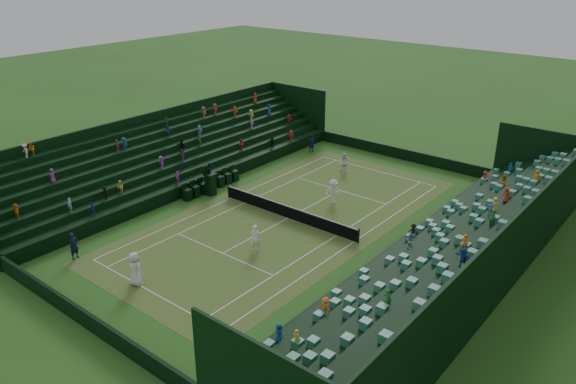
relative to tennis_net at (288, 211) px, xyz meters
name	(u,v)px	position (x,y,z in m)	size (l,w,h in m)	color
ground	(288,218)	(0.00, 0.00, -0.53)	(160.00, 160.00, 0.00)	#2C5D1D
court_surface	(288,218)	(0.00, 0.00, -0.52)	(12.97, 26.77, 0.01)	#337025
perimeter_wall_north	(400,153)	(0.00, 15.88, -0.03)	(17.17, 0.20, 1.00)	black
perimeter_wall_south	(85,319)	(0.00, -15.88, -0.03)	(17.17, 0.20, 1.00)	black
perimeter_wall_east	(396,249)	(8.48, 0.00, -0.03)	(0.20, 31.77, 1.00)	black
perimeter_wall_west	(204,183)	(-8.48, 0.00, -0.03)	(0.20, 31.77, 1.00)	black
north_grandstand	(465,256)	(12.66, 0.00, 1.02)	(6.60, 32.00, 4.90)	black
south_grandstand	(168,159)	(-12.66, 0.00, 1.02)	(6.60, 32.00, 4.90)	black
tennis_net	(288,211)	(0.00, 0.00, 0.00)	(11.67, 0.10, 1.06)	black
umpire_chair	(210,181)	(-7.21, -0.49, 0.57)	(0.82, 0.82, 2.57)	black
courtside_chairs	(211,184)	(-7.83, 0.19, -0.05)	(0.59, 5.55, 1.27)	black
player_near_west	(135,269)	(-1.23, -11.90, 0.47)	(0.98, 0.64, 2.00)	white
player_near_east	(255,238)	(1.34, -4.86, 0.37)	(0.66, 0.43, 1.80)	white
player_far_west	(344,163)	(-1.96, 9.94, 0.30)	(0.80, 0.62, 1.65)	white
player_far_east	(333,191)	(0.91, 4.17, 0.39)	(1.18, 0.68, 1.83)	white
line_judge_north	(312,143)	(-7.21, 12.37, 0.35)	(0.64, 0.42, 1.75)	black
line_judge_south	(74,246)	(-6.49, -12.43, 0.33)	(0.63, 0.41, 1.71)	black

